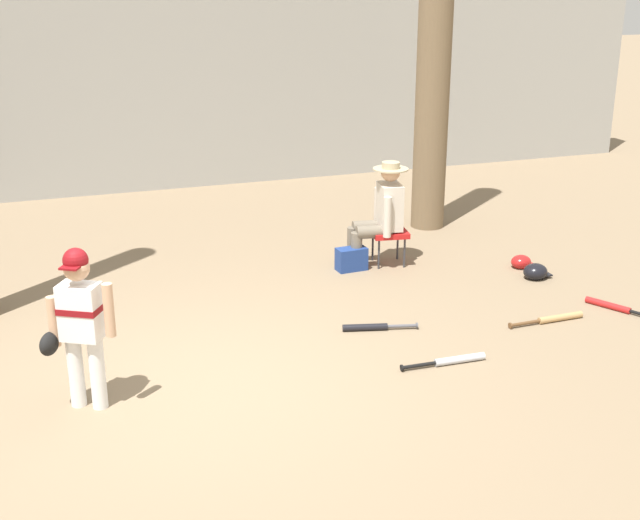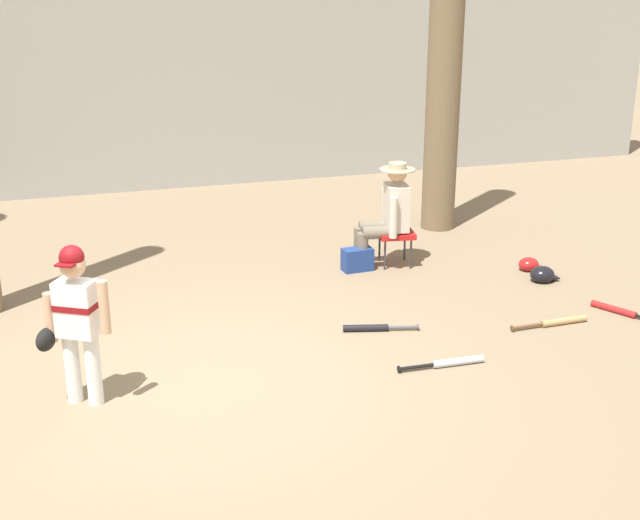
{
  "view_description": "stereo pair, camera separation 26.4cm",
  "coord_description": "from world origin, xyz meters",
  "px_view_note": "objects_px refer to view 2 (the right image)",
  "views": [
    {
      "loc": [
        -1.18,
        -6.16,
        3.27
      ],
      "look_at": [
        1.22,
        0.66,
        0.75
      ],
      "focal_mm": 47.59,
      "sensor_mm": 36.0,
      "label": 1
    },
    {
      "loc": [
        -0.93,
        -6.25,
        3.27
      ],
      "look_at": [
        1.22,
        0.66,
        0.75
      ],
      "focal_mm": 47.59,
      "sensor_mm": 36.0,
      "label": 2
    }
  ],
  "objects_px": {
    "tree_behind_spectator": "(445,51)",
    "seated_spectator": "(388,212)",
    "batting_helmet_red": "(529,264)",
    "bat_black_composite": "(372,328)",
    "handbag_beside_stool": "(357,259)",
    "bat_aluminum_silver": "(451,362)",
    "young_ballplayer": "(75,315)",
    "batting_helmet_black": "(542,275)",
    "bat_wood_tan": "(558,322)",
    "folding_stool": "(395,235)",
    "bat_red_barrel": "(619,311)"
  },
  "relations": [
    {
      "from": "bat_aluminum_silver",
      "to": "seated_spectator",
      "type": "bearing_deg",
      "value": 80.69
    },
    {
      "from": "bat_wood_tan",
      "to": "bat_black_composite",
      "type": "xyz_separation_m",
      "value": [
        -1.76,
        0.4,
        0.0
      ]
    },
    {
      "from": "folding_stool",
      "to": "seated_spectator",
      "type": "bearing_deg",
      "value": 170.68
    },
    {
      "from": "handbag_beside_stool",
      "to": "bat_red_barrel",
      "type": "bearing_deg",
      "value": -43.89
    },
    {
      "from": "tree_behind_spectator",
      "to": "seated_spectator",
      "type": "bearing_deg",
      "value": -134.86
    },
    {
      "from": "bat_black_composite",
      "to": "bat_aluminum_silver",
      "type": "xyz_separation_m",
      "value": [
        0.4,
        -0.9,
        0.0
      ]
    },
    {
      "from": "folding_stool",
      "to": "batting_helmet_black",
      "type": "distance_m",
      "value": 1.69
    },
    {
      "from": "young_ballplayer",
      "to": "folding_stool",
      "type": "height_order",
      "value": "young_ballplayer"
    },
    {
      "from": "handbag_beside_stool",
      "to": "batting_helmet_black",
      "type": "bearing_deg",
      "value": -27.42
    },
    {
      "from": "tree_behind_spectator",
      "to": "batting_helmet_red",
      "type": "height_order",
      "value": "tree_behind_spectator"
    },
    {
      "from": "bat_black_composite",
      "to": "bat_aluminum_silver",
      "type": "bearing_deg",
      "value": -66.19
    },
    {
      "from": "bat_black_composite",
      "to": "handbag_beside_stool",
      "type": "bearing_deg",
      "value": 74.91
    },
    {
      "from": "tree_behind_spectator",
      "to": "batting_helmet_black",
      "type": "bearing_deg",
      "value": -83.94
    },
    {
      "from": "young_ballplayer",
      "to": "handbag_beside_stool",
      "type": "xyz_separation_m",
      "value": [
        3.1,
        2.25,
        -0.61
      ]
    },
    {
      "from": "seated_spectator",
      "to": "young_ballplayer",
      "type": "bearing_deg",
      "value": -146.33
    },
    {
      "from": "handbag_beside_stool",
      "to": "bat_red_barrel",
      "type": "height_order",
      "value": "handbag_beside_stool"
    },
    {
      "from": "batting_helmet_black",
      "to": "batting_helmet_red",
      "type": "xyz_separation_m",
      "value": [
        0.05,
        0.37,
        -0.01
      ]
    },
    {
      "from": "bat_black_composite",
      "to": "batting_helmet_red",
      "type": "relative_size",
      "value": 2.58
    },
    {
      "from": "seated_spectator",
      "to": "handbag_beside_stool",
      "type": "relative_size",
      "value": 3.53
    },
    {
      "from": "bat_black_composite",
      "to": "batting_helmet_red",
      "type": "height_order",
      "value": "batting_helmet_red"
    },
    {
      "from": "tree_behind_spectator",
      "to": "bat_aluminum_silver",
      "type": "height_order",
      "value": "tree_behind_spectator"
    },
    {
      "from": "bat_wood_tan",
      "to": "bat_black_composite",
      "type": "distance_m",
      "value": 1.81
    },
    {
      "from": "tree_behind_spectator",
      "to": "young_ballplayer",
      "type": "relative_size",
      "value": 4.03
    },
    {
      "from": "young_ballplayer",
      "to": "batting_helmet_black",
      "type": "xyz_separation_m",
      "value": [
        4.92,
        1.31,
        -0.67
      ]
    },
    {
      "from": "folding_stool",
      "to": "bat_wood_tan",
      "type": "bearing_deg",
      "value": -68.05
    },
    {
      "from": "young_ballplayer",
      "to": "bat_black_composite",
      "type": "distance_m",
      "value": 2.82
    },
    {
      "from": "bat_wood_tan",
      "to": "batting_helmet_red",
      "type": "xyz_separation_m",
      "value": [
        0.54,
        1.46,
        0.04
      ]
    },
    {
      "from": "batting_helmet_black",
      "to": "bat_aluminum_silver",
      "type": "bearing_deg",
      "value": -139.36
    },
    {
      "from": "seated_spectator",
      "to": "batting_helmet_black",
      "type": "xyz_separation_m",
      "value": [
        1.43,
        -1.01,
        -0.56
      ]
    },
    {
      "from": "tree_behind_spectator",
      "to": "seated_spectator",
      "type": "relative_size",
      "value": 4.38
    },
    {
      "from": "bat_black_composite",
      "to": "bat_aluminum_silver",
      "type": "distance_m",
      "value": 0.98
    },
    {
      "from": "bat_black_composite",
      "to": "batting_helmet_black",
      "type": "bearing_deg",
      "value": 17.21
    },
    {
      "from": "batting_helmet_black",
      "to": "batting_helmet_red",
      "type": "distance_m",
      "value": 0.37
    },
    {
      "from": "bat_aluminum_silver",
      "to": "young_ballplayer",
      "type": "bearing_deg",
      "value": 174.72
    },
    {
      "from": "tree_behind_spectator",
      "to": "bat_red_barrel",
      "type": "relative_size",
      "value": 7.26
    },
    {
      "from": "tree_behind_spectator",
      "to": "bat_wood_tan",
      "type": "bearing_deg",
      "value": -94.43
    },
    {
      "from": "tree_behind_spectator",
      "to": "young_ballplayer",
      "type": "distance_m",
      "value": 6.06
    },
    {
      "from": "young_ballplayer",
      "to": "bat_aluminum_silver",
      "type": "distance_m",
      "value": 3.15
    },
    {
      "from": "tree_behind_spectator",
      "to": "bat_aluminum_silver",
      "type": "xyz_separation_m",
      "value": [
        -1.62,
        -3.81,
        -2.24
      ]
    },
    {
      "from": "young_ballplayer",
      "to": "bat_aluminum_silver",
      "type": "bearing_deg",
      "value": -5.28
    },
    {
      "from": "bat_black_composite",
      "to": "tree_behind_spectator",
      "type": "bearing_deg",
      "value": 55.25
    },
    {
      "from": "batting_helmet_red",
      "to": "bat_wood_tan",
      "type": "bearing_deg",
      "value": -110.24
    },
    {
      "from": "young_ballplayer",
      "to": "bat_red_barrel",
      "type": "xyz_separation_m",
      "value": [
        5.16,
        0.27,
        -0.71
      ]
    },
    {
      "from": "bat_wood_tan",
      "to": "batting_helmet_red",
      "type": "relative_size",
      "value": 2.96
    },
    {
      "from": "young_ballplayer",
      "to": "bat_black_composite",
      "type": "bearing_deg",
      "value": 12.98
    },
    {
      "from": "handbag_beside_stool",
      "to": "batting_helmet_red",
      "type": "bearing_deg",
      "value": -17.16
    },
    {
      "from": "tree_behind_spectator",
      "to": "bat_aluminum_silver",
      "type": "relative_size",
      "value": 6.68
    },
    {
      "from": "folding_stool",
      "to": "batting_helmet_black",
      "type": "relative_size",
      "value": 1.44
    },
    {
      "from": "tree_behind_spectator",
      "to": "seated_spectator",
      "type": "height_order",
      "value": "tree_behind_spectator"
    },
    {
      "from": "tree_behind_spectator",
      "to": "batting_helmet_black",
      "type": "relative_size",
      "value": 16.45
    }
  ]
}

